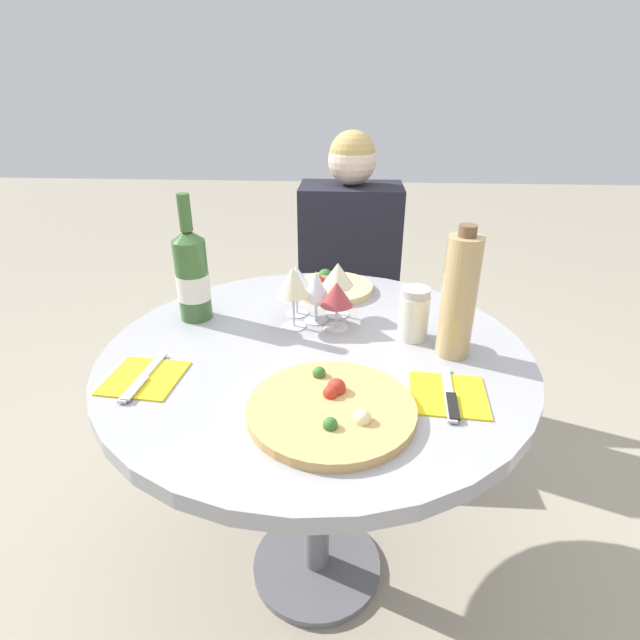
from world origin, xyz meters
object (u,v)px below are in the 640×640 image
at_px(pizza_large, 332,408).
at_px(tall_carafe, 459,296).
at_px(dining_table, 316,387).
at_px(wine_bottle, 192,275).
at_px(seated_diner, 348,309).
at_px(chair_behind_diner, 348,312).

distance_m(pizza_large, tall_carafe, 0.39).
bearing_deg(dining_table, tall_carafe, 0.90).
height_order(dining_table, wine_bottle, wine_bottle).
distance_m(dining_table, pizza_large, 0.28).
bearing_deg(pizza_large, dining_table, 100.97).
bearing_deg(pizza_large, tall_carafe, 43.17).
height_order(dining_table, seated_diner, seated_diner).
distance_m(seated_diner, pizza_large, 1.03).
distance_m(seated_diner, wine_bottle, 0.81).
relative_size(seated_diner, wine_bottle, 3.56).
relative_size(dining_table, pizza_large, 3.11).
relative_size(pizza_large, wine_bottle, 0.99).
relative_size(dining_table, chair_behind_diner, 1.14).
relative_size(seated_diner, pizza_large, 3.62).
bearing_deg(chair_behind_diner, dining_table, 85.46).
relative_size(chair_behind_diner, wine_bottle, 2.68).
bearing_deg(tall_carafe, wine_bottle, 167.27).
height_order(chair_behind_diner, seated_diner, seated_diner).
xyz_separation_m(dining_table, seated_diner, (0.07, 0.75, -0.14)).
relative_size(dining_table, seated_diner, 0.86).
bearing_deg(seated_diner, pizza_large, 88.61).
height_order(seated_diner, tall_carafe, seated_diner).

